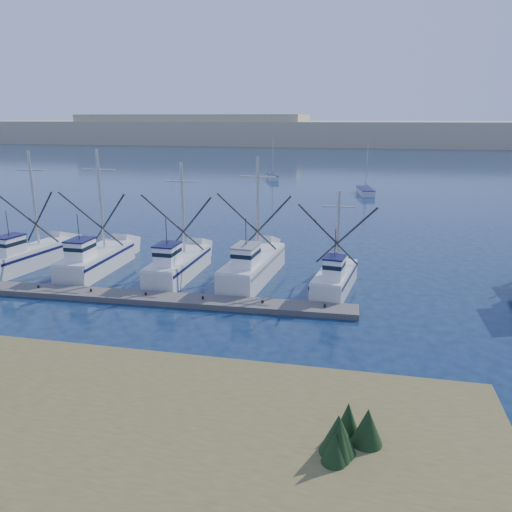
# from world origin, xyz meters

# --- Properties ---
(ground) EXTENTS (500.00, 500.00, 0.00)m
(ground) POSITION_xyz_m (0.00, 0.00, 0.00)
(ground) COLOR #0C1937
(ground) RESTS_ON ground
(floating_dock) EXTENTS (28.31, 2.56, 0.38)m
(floating_dock) POSITION_xyz_m (-7.37, 5.14, 0.19)
(floating_dock) COLOR #5D5853
(floating_dock) RESTS_ON ground
(dune_ridge) EXTENTS (360.00, 60.00, 10.00)m
(dune_ridge) POSITION_xyz_m (0.00, 210.00, 5.00)
(dune_ridge) COLOR tan
(dune_ridge) RESTS_ON ground
(trawler_fleet) EXTENTS (28.24, 9.67, 9.56)m
(trawler_fleet) POSITION_xyz_m (-7.78, 10.34, 1.01)
(trawler_fleet) COLOR silver
(trawler_fleet) RESTS_ON ground
(sailboat_near) EXTENTS (3.01, 6.64, 8.10)m
(sailboat_near) POSITION_xyz_m (7.15, 57.25, 0.49)
(sailboat_near) COLOR silver
(sailboat_near) RESTS_ON ground
(sailboat_far) EXTENTS (3.25, 5.61, 8.10)m
(sailboat_far) POSITION_xyz_m (-10.75, 72.83, 0.51)
(sailboat_far) COLOR silver
(sailboat_far) RESTS_ON ground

